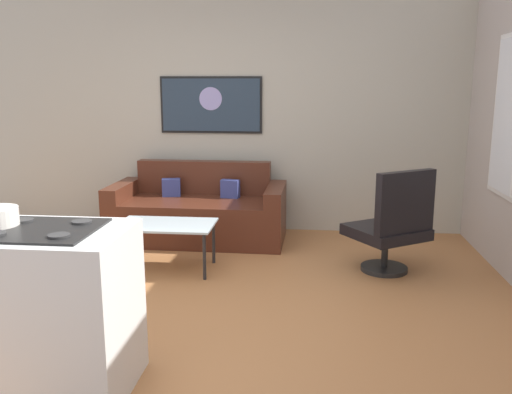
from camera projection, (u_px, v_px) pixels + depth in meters
The scene contains 7 objects.
ground at pixel (193, 312), 4.13m from camera, with size 6.40×6.40×0.04m, color #A56A3D.
back_wall at pixel (236, 110), 6.20m from camera, with size 6.40×0.05×2.80m, color #AEAA99.
couch at pixel (199, 214), 5.95m from camera, with size 1.89×0.89×0.83m.
coffee_table at pixel (166, 228), 4.94m from camera, with size 0.88×0.54×0.44m.
armchair at pixel (393, 225), 4.83m from camera, with size 0.83×0.82×0.96m.
kitchen_counter at pixel (3, 309), 3.00m from camera, with size 1.42×0.66×0.95m.
wall_painting at pixel (211, 105), 6.18m from camera, with size 1.18×0.03×0.64m.
Camera 1 is at (0.87, -3.80, 1.69)m, focal length 37.94 mm.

